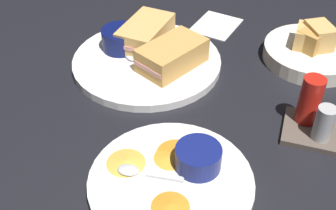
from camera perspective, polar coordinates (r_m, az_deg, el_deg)
The scene contains 13 objects.
ground_plane at distance 84.82cm, azimuth 2.43°, elevation 2.75°, with size 110.00×110.00×3.00cm, color black.
plate_sandwich_main at distance 87.06cm, azimuth -2.80°, elevation 5.69°, with size 29.50×29.50×1.60cm, color white.
sandwich_half_near at distance 83.12cm, azimuth 0.55°, elevation 6.57°, with size 15.02×12.59×4.80cm.
sandwich_half_far at distance 90.11cm, azimuth -2.96°, elevation 9.37°, with size 13.95×8.99×4.80cm.
ramekin_dark_sauce at distance 89.05cm, azimuth -6.29°, elevation 8.71°, with size 7.58×7.58×4.32cm.
spoon_by_dark_ramekin at distance 85.66cm, azimuth -4.36°, elevation 5.93°, with size 7.40×8.57×0.80cm.
plate_chips_companion at distance 63.65cm, azimuth 0.39°, elevation -10.17°, with size 24.05×24.05×1.60cm, color white.
ramekin_light_gravy at distance 63.46cm, azimuth 4.00°, elevation -6.85°, with size 6.85×6.85×3.49cm.
spoon_by_gravy_ramekin at distance 63.62cm, azimuth -4.11°, elevation -8.73°, with size 2.51×9.95×0.80cm.
plantain_chip_scatter at distance 64.20cm, azimuth -1.10°, elevation -8.10°, with size 16.77×15.63×0.60cm.
bread_basket_rear at distance 92.45cm, azimuth 18.40°, elevation 6.91°, with size 19.14×19.14×7.73cm.
condiment_caddy at distance 73.96cm, azimuth 18.58°, elevation -1.28°, with size 9.00×9.00×9.50cm.
paper_napkin_folded at distance 101.46cm, azimuth 6.36°, elevation 10.43°, with size 11.00×9.00×0.40cm, color white.
Camera 1 is at (65.49, 17.44, 49.50)cm, focal length 46.29 mm.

